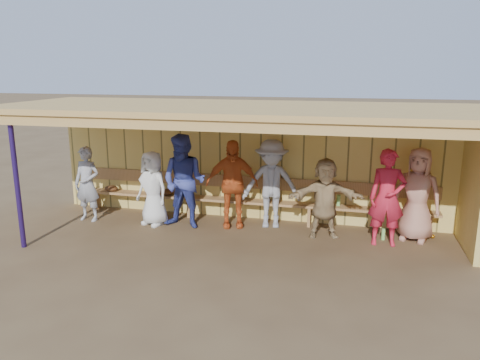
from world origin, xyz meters
name	(u,v)px	position (x,y,z in m)	size (l,w,h in m)	color
ground	(236,237)	(0.00, 0.00, 0.00)	(90.00, 90.00, 0.00)	brown
player_a	(87,184)	(-3.28, 0.27, 0.79)	(0.58, 0.38, 1.58)	#9B9EA4
player_b	(153,188)	(-1.84, 0.35, 0.77)	(0.75, 0.49, 1.54)	silver
player_c	(184,182)	(-1.15, 0.36, 0.95)	(0.92, 0.72, 1.90)	#374399
player_d	(232,184)	(-0.24, 0.63, 0.89)	(1.05, 0.44, 1.78)	#D05721
player_e	(271,184)	(0.53, 0.81, 0.90)	(1.16, 0.67, 1.79)	#95979D
player_f	(325,198)	(1.63, 0.46, 0.77)	(1.42, 0.45, 1.53)	tan
player_g	(387,198)	(2.73, 0.33, 0.88)	(0.64, 0.42, 1.77)	red
player_h	(417,195)	(3.28, 0.71, 0.88)	(0.86, 0.56, 1.76)	tan
dugout_structure	(264,145)	(0.39, 0.69, 1.69)	(8.80, 3.20, 2.50)	#E8C963
bench	(249,196)	(0.00, 1.12, 0.53)	(7.60, 0.34, 0.93)	tan
dugout_equipment	(196,196)	(-1.14, 0.99, 0.49)	(7.00, 0.62, 0.80)	#CD5B18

